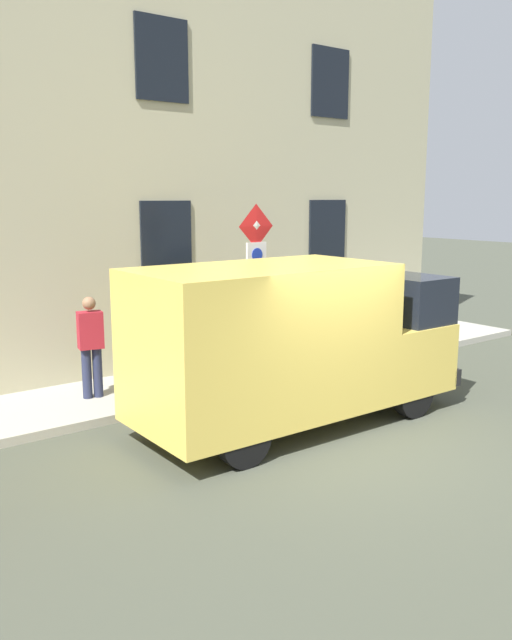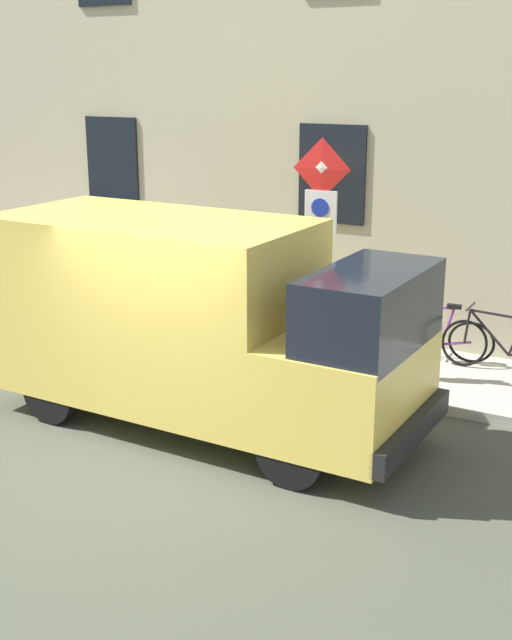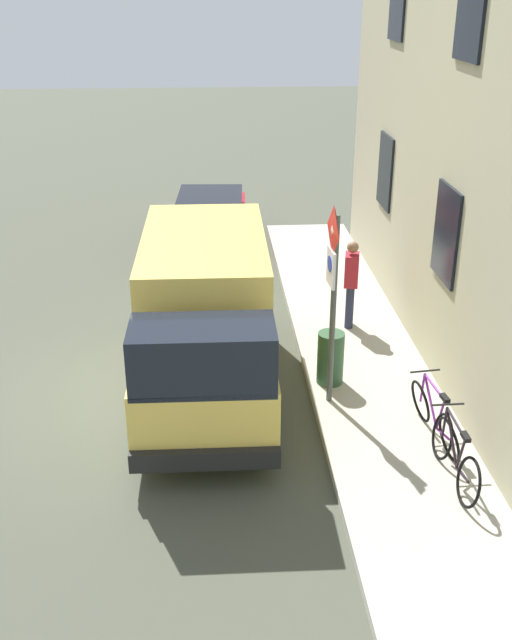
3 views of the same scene
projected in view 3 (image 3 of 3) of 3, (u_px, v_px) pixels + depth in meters
The scene contains 10 objects.
ground_plane at pixel (139, 391), 12.42m from camera, with size 80.00×80.00×0.00m, color #45493B.
sidewalk_slab at pixel (370, 380), 12.63m from camera, with size 2.14×17.48×0.14m, color #ABA799.
building_facade at pixel (481, 137), 11.02m from camera, with size 0.75×15.48×8.29m.
sign_post_stacked at pixel (332, 279), 11.03m from camera, with size 0.16×0.56×3.09m.
delivery_van at pixel (205, 317), 11.95m from camera, with size 2.06×5.35×2.50m.
parked_hatchback at pixel (211, 219), 18.95m from camera, with size 1.97×4.09×1.38m.
bicycle_black at pixel (455, 455), 9.86m from camera, with size 0.46×1.71×0.89m.
bicycle_purple at pixel (434, 417), 10.73m from camera, with size 0.47×1.72×0.89m.
pedestrian at pixel (351, 281), 14.10m from camera, with size 0.34×0.44×1.72m.
litter_bin at pixel (330, 358), 12.25m from camera, with size 0.44×0.44×0.90m, color #2D5133.
Camera 3 is at (1.26, -10.92, 6.23)m, focal length 41.65 mm.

